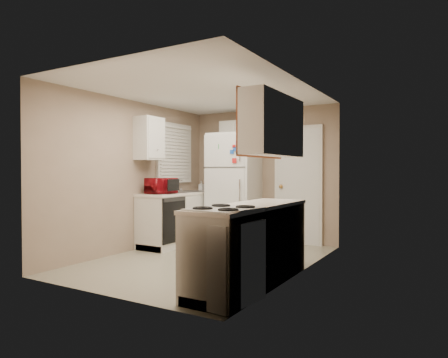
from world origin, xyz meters
The scene contains 19 objects.
floor centered at (0.00, 0.00, 0.00)m, with size 3.80×3.80×0.00m, color #B0AB92.
ceiling centered at (0.00, 0.00, 2.40)m, with size 3.80×3.80×0.00m, color white.
wall_left centered at (-1.40, 0.00, 1.20)m, with size 3.80×3.80×0.00m, color gray.
wall_right centered at (1.40, 0.00, 1.20)m, with size 3.80×3.80×0.00m, color gray.
wall_back centered at (0.00, 1.90, 1.20)m, with size 2.80×2.80×0.00m, color gray.
wall_front centered at (0.00, -1.90, 1.20)m, with size 2.80×2.80×0.00m, color gray.
left_counter centered at (-1.10, 0.90, 0.45)m, with size 0.60×1.80×0.90m, color silver.
dishwasher centered at (-0.81, 0.30, 0.49)m, with size 0.03×0.58×0.72m, color black.
sink centered at (-1.10, 1.05, 0.86)m, with size 0.54×0.74×0.16m, color gray.
microwave centered at (-1.08, 0.32, 1.05)m, with size 0.26×0.46×0.31m, color maroon.
soap_bottle centered at (-1.15, 1.61, 1.00)m, with size 0.08×0.08×0.18m, color white.
window_blinds centered at (-1.36, 1.05, 1.60)m, with size 0.10×0.98×1.08m, color silver.
upper_cabinet_left centered at (-1.25, 0.22, 1.80)m, with size 0.30×0.45×0.70m, color silver.
refrigerator centered at (-0.37, 1.53, 0.97)m, with size 0.80×0.78×1.94m, color silver.
cabinet_over_fridge centered at (-0.40, 1.75, 2.00)m, with size 0.70×0.30×0.40m, color silver.
interior_door centered at (0.70, 1.86, 1.02)m, with size 0.86×0.06×2.08m, color silver.
right_counter centered at (1.10, -0.80, 0.45)m, with size 0.60×2.00×0.90m, color silver.
stove centered at (1.15, -1.46, 0.40)m, with size 0.53×0.66×0.80m, color silver.
upper_cabinet_right centered at (1.25, -0.50, 1.80)m, with size 0.30×1.20×0.70m, color silver.
Camera 1 is at (3.09, -4.78, 1.28)m, focal length 32.00 mm.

